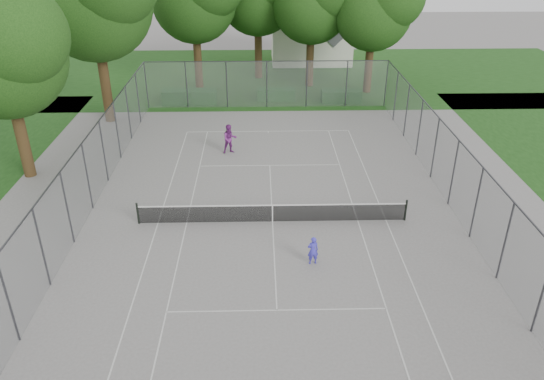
{
  "coord_description": "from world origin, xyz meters",
  "views": [
    {
      "loc": [
        -0.56,
        -21.82,
        13.18
      ],
      "look_at": [
        0.0,
        1.0,
        1.2
      ],
      "focal_mm": 35.0,
      "sensor_mm": 36.0,
      "label": 1
    }
  ],
  "objects_px": {
    "house": "(311,21)",
    "woman_player": "(230,139)",
    "girl_player": "(313,250)",
    "tennis_net": "(273,213)"
  },
  "relations": [
    {
      "from": "house",
      "to": "girl_player",
      "type": "bearing_deg",
      "value": -94.89
    },
    {
      "from": "tennis_net",
      "to": "woman_player",
      "type": "relative_size",
      "value": 7.05
    },
    {
      "from": "tennis_net",
      "to": "house",
      "type": "xyz_separation_m",
      "value": [
        4.57,
        31.16,
        3.3
      ]
    },
    {
      "from": "house",
      "to": "woman_player",
      "type": "distance_m",
      "value": 24.05
    },
    {
      "from": "tennis_net",
      "to": "girl_player",
      "type": "height_order",
      "value": "girl_player"
    },
    {
      "from": "girl_player",
      "to": "woman_player",
      "type": "xyz_separation_m",
      "value": [
        -4.01,
        11.76,
        0.26
      ]
    },
    {
      "from": "house",
      "to": "woman_player",
      "type": "bearing_deg",
      "value": -106.98
    },
    {
      "from": "house",
      "to": "tennis_net",
      "type": "bearing_deg",
      "value": -98.34
    },
    {
      "from": "house",
      "to": "woman_player",
      "type": "xyz_separation_m",
      "value": [
        -6.97,
        -22.83,
        -2.9
      ]
    },
    {
      "from": "girl_player",
      "to": "woman_player",
      "type": "bearing_deg",
      "value": -80.86
    }
  ]
}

